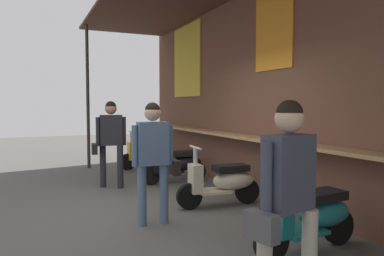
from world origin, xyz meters
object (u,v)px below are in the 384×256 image
shopper_with_handbag (287,186)px  scooter_cream (224,182)px  scooter_yellow (150,153)px  scooter_black (178,164)px  shopper_passing (110,135)px  shopper_browsing (154,151)px  scooter_teal (313,216)px

shopper_with_handbag → scooter_cream: bearing=147.1°
scooter_yellow → scooter_cream: same height
shopper_with_handbag → scooter_black: bearing=154.9°
scooter_black → shopper_passing: (-0.10, -1.37, 0.63)m
scooter_yellow → scooter_black: bearing=91.4°
scooter_cream → scooter_black: bearing=-85.7°
scooter_black → scooter_cream: bearing=91.5°
scooter_black → shopper_with_handbag: (4.80, -1.07, 0.60)m
scooter_cream → shopper_with_handbag: shopper_with_handbag is taller
scooter_black → shopper_browsing: size_ratio=0.86×
scooter_teal → shopper_browsing: size_ratio=0.86×
scooter_black → scooter_teal: (3.93, -0.00, 0.00)m
shopper_passing → scooter_black: bearing=91.6°
scooter_cream → shopper_with_handbag: (2.87, -1.07, 0.60)m
scooter_cream → shopper_browsing: shopper_browsing is taller
scooter_black → shopper_passing: shopper_passing is taller
scooter_teal → shopper_with_handbag: (0.88, -1.07, 0.60)m
scooter_black → scooter_teal: same height
shopper_passing → shopper_browsing: bearing=7.6°
scooter_cream → shopper_passing: size_ratio=0.84×
shopper_browsing → scooter_teal: bearing=-137.1°
scooter_black → shopper_browsing: 2.75m
scooter_teal → shopper_with_handbag: 1.51m
scooter_black → shopper_with_handbag: shopper_with_handbag is taller
scooter_black → scooter_cream: 1.94m
shopper_with_handbag → shopper_browsing: same height
shopper_passing → scooter_yellow: bearing=148.4°
scooter_black → scooter_cream: (1.94, -0.00, 0.00)m
scooter_yellow → shopper_with_handbag: bearing=82.3°
scooter_yellow → shopper_passing: shopper_passing is taller
scooter_black → shopper_passing: 1.51m
scooter_black → scooter_cream: same height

